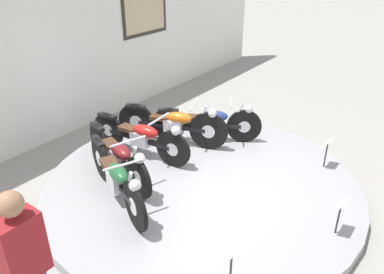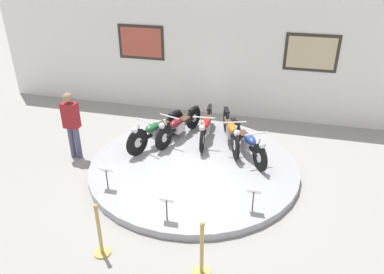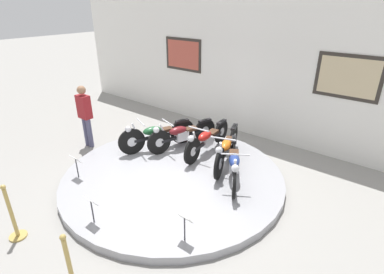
{
  "view_description": "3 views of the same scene",
  "coord_description": "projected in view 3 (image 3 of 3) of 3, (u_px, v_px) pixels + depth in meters",
  "views": [
    {
      "loc": [
        -3.95,
        -2.69,
        3.33
      ],
      "look_at": [
        0.04,
        0.21,
        0.8
      ],
      "focal_mm": 35.0,
      "sensor_mm": 36.0,
      "label": 1
    },
    {
      "loc": [
        1.75,
        -7.06,
        4.64
      ],
      "look_at": [
        -0.04,
        -0.04,
        0.85
      ],
      "focal_mm": 35.0,
      "sensor_mm": 36.0,
      "label": 2
    },
    {
      "loc": [
        3.8,
        -4.11,
        3.59
      ],
      "look_at": [
        0.21,
        0.38,
        0.95
      ],
      "focal_mm": 28.0,
      "sensor_mm": 36.0,
      "label": 3
    }
  ],
  "objects": [
    {
      "name": "info_placard_front_right",
      "position": [
        185.0,
        221.0,
        4.55
      ],
      "size": [
        0.26,
        0.11,
        0.51
      ],
      "color": "#333338",
      "rests_on": "display_platform"
    },
    {
      "name": "display_platform",
      "position": [
        173.0,
        176.0,
        6.54
      ],
      "size": [
        4.73,
        4.73,
        0.16
      ],
      "primitive_type": "cylinder",
      "color": "#99999E",
      "rests_on": "ground_plane"
    },
    {
      "name": "ground_plane",
      "position": [
        174.0,
        179.0,
        6.58
      ],
      "size": [
        60.0,
        60.0,
        0.0
      ],
      "primitive_type": "plane",
      "color": "gray"
    },
    {
      "name": "visitor_standing",
      "position": [
        85.0,
        113.0,
        7.7
      ],
      "size": [
        0.36,
        0.22,
        1.65
      ],
      "color": "#4C4C6B",
      "rests_on": "ground_plane"
    },
    {
      "name": "motorcycle_green",
      "position": [
        156.0,
        134.0,
        7.42
      ],
      "size": [
        0.86,
        1.86,
        0.81
      ],
      "color": "black",
      "rests_on": "display_platform"
    },
    {
      "name": "motorcycle_maroon",
      "position": [
        181.0,
        134.0,
        7.48
      ],
      "size": [
        0.72,
        1.89,
        0.79
      ],
      "color": "black",
      "rests_on": "display_platform"
    },
    {
      "name": "back_wall",
      "position": [
        253.0,
        70.0,
        8.16
      ],
      "size": [
        14.0,
        0.22,
        3.68
      ],
      "color": "white",
      "rests_on": "ground_plane"
    },
    {
      "name": "info_placard_front_left",
      "position": [
        76.0,
        162.0,
        6.21
      ],
      "size": [
        0.26,
        0.11,
        0.51
      ],
      "color": "#333338",
      "rests_on": "display_platform"
    },
    {
      "name": "motorcycle_orange",
      "position": [
        227.0,
        148.0,
        6.72
      ],
      "size": [
        0.75,
        1.94,
        0.82
      ],
      "color": "black",
      "rests_on": "display_platform"
    },
    {
      "name": "motorcycle_blue",
      "position": [
        234.0,
        163.0,
        6.16
      ],
      "size": [
        1.08,
        1.7,
        0.78
      ],
      "color": "black",
      "rests_on": "display_platform"
    },
    {
      "name": "info_placard_front_centre",
      "position": [
        91.0,
        204.0,
        4.93
      ],
      "size": [
        0.26,
        0.11,
        0.51
      ],
      "color": "#333338",
      "rests_on": "display_platform"
    },
    {
      "name": "stanchion_post_left_of_entry",
      "position": [
        13.0,
        220.0,
        4.84
      ],
      "size": [
        0.28,
        0.28,
        1.02
      ],
      "color": "tan",
      "rests_on": "ground_plane"
    },
    {
      "name": "motorcycle_red",
      "position": [
        207.0,
        139.0,
        7.22
      ],
      "size": [
        0.54,
        1.97,
        0.79
      ],
      "color": "black",
      "rests_on": "display_platform"
    }
  ]
}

